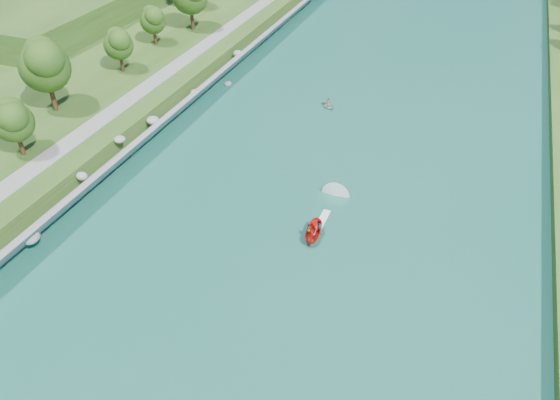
% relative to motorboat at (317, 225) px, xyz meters
% --- Properties ---
extents(ground, '(260.00, 260.00, 0.00)m').
position_rel_motorboat_xyz_m(ground, '(-2.44, -16.19, -0.81)').
color(ground, '#2D5119').
rests_on(ground, ground).
extents(river_water, '(55.00, 240.00, 0.10)m').
position_rel_motorboat_xyz_m(river_water, '(-2.44, 3.81, -0.76)').
color(river_water, '#17584C').
rests_on(river_water, ground).
extents(riprap_bank, '(4.40, 236.00, 4.12)m').
position_rel_motorboat_xyz_m(riprap_bank, '(-28.31, 2.46, 1.00)').
color(riprap_bank, slate).
rests_on(riprap_bank, ground).
extents(riverside_path, '(3.00, 200.00, 0.10)m').
position_rel_motorboat_xyz_m(riverside_path, '(-34.94, 3.81, 2.74)').
color(riverside_path, gray).
rests_on(riverside_path, berm_west).
extents(motorboat, '(3.60, 18.94, 2.15)m').
position_rel_motorboat_xyz_m(motorboat, '(0.00, 0.00, 0.00)').
color(motorboat, red).
rests_on(motorboat, river_water).
extents(raft, '(3.68, 3.68, 1.52)m').
position_rel_motorboat_xyz_m(raft, '(-8.11, 30.34, -0.36)').
color(raft, gray).
rests_on(raft, river_water).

